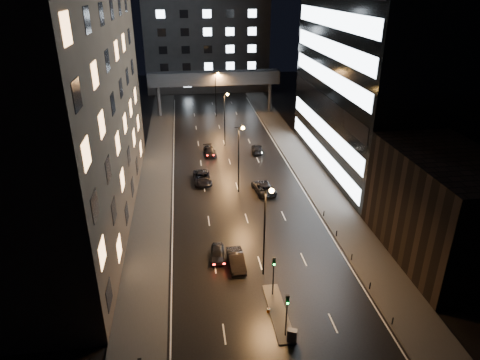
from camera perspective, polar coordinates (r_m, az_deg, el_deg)
The scene contains 24 objects.
ground at distance 74.55m, azimuth -1.39°, elevation 2.48°, with size 160.00×160.00×0.00m, color black.
sidewalk_left at distance 69.74m, azimuth -11.18°, elevation 0.42°, with size 5.00×110.00×0.15m, color #383533.
sidewalk_right at distance 72.36m, azimuth 8.95°, elevation 1.52°, with size 5.00×110.00×0.15m, color #383533.
building_left at distance 55.31m, azimuth -24.16°, elevation 14.10°, with size 15.00×48.00×40.00m, color #2D2319.
building_right_low at distance 51.60m, azimuth 25.49°, elevation -3.42°, with size 10.00×18.00×12.00m, color black.
building_right_glass at distance 72.50m, azimuth 20.03°, elevation 18.82°, with size 20.00×36.00×45.00m, color black.
building_far at distance 127.78m, azimuth -4.51°, elevation 17.61°, with size 34.00×14.00×25.00m, color #333335.
skybridge at distance 100.85m, azimuth -3.40°, elevation 13.33°, with size 30.00×3.00×10.00m.
median_island at distance 42.31m, azimuth 5.09°, elevation -17.15°, with size 1.60×8.00×0.15m, color #383533.
traffic_signal_near at distance 42.29m, azimuth 4.51°, elevation -11.87°, with size 0.28×0.34×4.40m.
traffic_signal_far at distance 38.14m, azimuth 6.27°, elevation -16.74°, with size 0.28×0.34×4.40m.
bollard_row at distance 48.13m, azimuth 15.75°, elevation -11.64°, with size 0.12×25.12×0.90m.
streetlight_near at distance 43.25m, azimuth 3.52°, elevation -5.52°, with size 1.45×0.50×10.15m.
streetlight_mid_a at distance 61.10m, azimuth -0.04°, elevation 3.89°, with size 1.45×0.50×10.15m.
streetlight_mid_b at distance 79.98m, azimuth -1.97°, elevation 8.96°, with size 1.45×0.50×10.15m.
streetlight_far at distance 99.30m, azimuth -3.19°, elevation 12.07°, with size 1.45×0.50×10.15m.
car_away_a at distance 48.77m, azimuth -3.03°, elevation -9.77°, with size 1.54×3.84×1.31m, color black.
car_away_b at distance 47.45m, azimuth -0.50°, elevation -10.66°, with size 1.63×4.68×1.54m, color black.
car_away_c at distance 66.63m, azimuth -5.05°, elevation 0.29°, with size 2.58×5.60×1.56m, color black.
car_away_d at distance 77.48m, azimuth -4.06°, elevation 3.84°, with size 1.89×4.65×1.35m, color black.
car_toward_a at distance 63.38m, azimuth 3.13°, elevation -0.99°, with size 2.56×5.55×1.54m, color black.
car_toward_b at distance 78.50m, azimuth 2.25°, elevation 4.17°, with size 1.90×4.67×1.36m, color black.
utility_cabinet at distance 39.32m, azimuth 6.95°, elevation -19.88°, with size 0.80×0.52×1.21m, color #464648.
cone_a at distance 42.22m, azimuth 3.86°, elevation -16.84°, with size 0.39×0.39×0.55m, color #E8600C.
Camera 1 is at (-7.45, -28.58, 28.28)m, focal length 32.00 mm.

